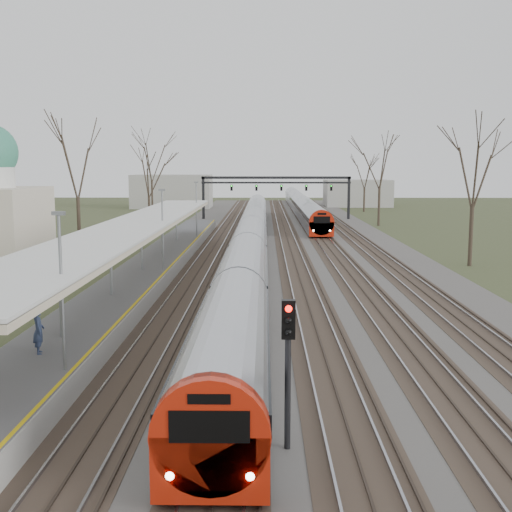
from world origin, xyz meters
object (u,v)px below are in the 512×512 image
(passenger, at_px, (39,331))
(train_near, at_px, (252,233))
(signal_post, at_px, (288,352))
(train_far, at_px, (301,204))

(passenger, bearing_deg, train_near, -29.43)
(train_near, height_order, signal_post, signal_post)
(passenger, height_order, signal_post, signal_post)
(train_near, xyz_separation_m, signal_post, (1.75, -41.75, 1.25))
(train_far, bearing_deg, train_near, -98.81)
(passenger, relative_size, signal_post, 0.40)
(train_far, distance_m, passenger, 82.54)
(train_near, distance_m, passenger, 36.86)
(passenger, bearing_deg, signal_post, -142.28)
(train_near, xyz_separation_m, train_far, (7.00, 45.15, 0.00))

